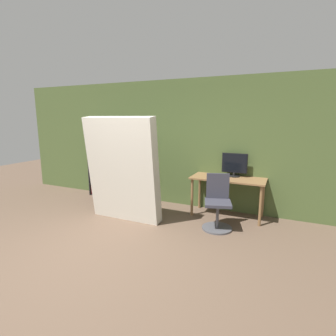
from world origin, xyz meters
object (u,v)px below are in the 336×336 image
bookshelf (102,162)px  office_chair (217,207)px  monitor (234,165)px  mattress_near (123,170)px

bookshelf → office_chair: bearing=-14.7°
bookshelf → monitor: bearing=-0.1°
monitor → bookshelf: bearing=179.9°
monitor → mattress_near: bearing=-146.9°
monitor → office_chair: size_ratio=0.52×
monitor → office_chair: bearing=-97.9°
office_chair → bookshelf: bearing=165.3°
office_chair → mattress_near: mattress_near is taller
monitor → mattress_near: 2.15m
monitor → bookshelf: size_ratio=0.29×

